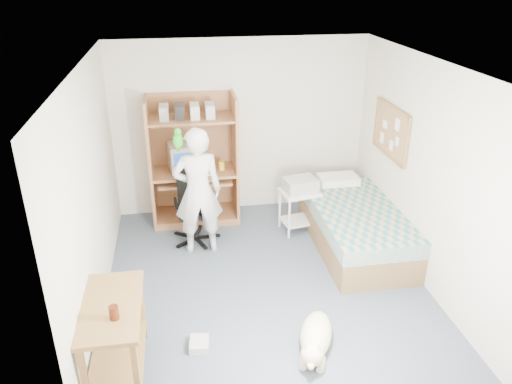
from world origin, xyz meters
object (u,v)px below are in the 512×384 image
Objects in this scene: computer_hutch at (194,165)px; printer_cart at (299,204)px; office_chair at (194,215)px; person at (198,192)px; dog at (315,337)px; side_desk at (114,329)px; bed at (355,226)px.

computer_hutch is 1.57m from printer_cart.
computer_hutch is at bearing 82.87° from office_chair.
computer_hutch is 0.77m from office_chair.
printer_cart is at bearing -170.23° from person.
person is 1.85× the size of dog.
computer_hutch is at bearing 73.86° from side_desk.
side_desk is at bearing -158.86° from dog.
printer_cart is (1.38, -0.61, -0.43)m from computer_hutch.
computer_hutch is 1.81× the size of office_chair.
person is (0.05, -0.30, 0.47)m from office_chair.
printer_cart is at bearing -23.71° from computer_hutch.
dog is (0.97, -2.03, -0.67)m from person.
side_desk is at bearing -147.50° from bed.
person is at bearing 67.05° from side_desk.
side_desk reaches higher than dog.
computer_hutch is 1.09× the size of person.
printer_cart is at bearing 46.25° from side_desk.
office_chair is 0.56m from person.
printer_cart is (1.37, 0.31, -0.43)m from person.
bed is at bearing -29.29° from computer_hutch.
office_chair reaches higher than printer_cart.
side_desk is 2.22m from person.
person is at bearing -89.57° from computer_hutch.
dog is at bearing -0.34° from side_desk.
office_chair is at bearing 134.99° from dog.
computer_hutch is 2.02× the size of dog.
printer_cart is (-0.62, 0.51, 0.11)m from bed.
printer_cart is (1.43, 0.00, 0.04)m from office_chair.
person reaches higher than dog.
person is at bearing -177.68° from printer_cart.
dog is at bearing -119.37° from bed.
office_chair is 2.56m from dog.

